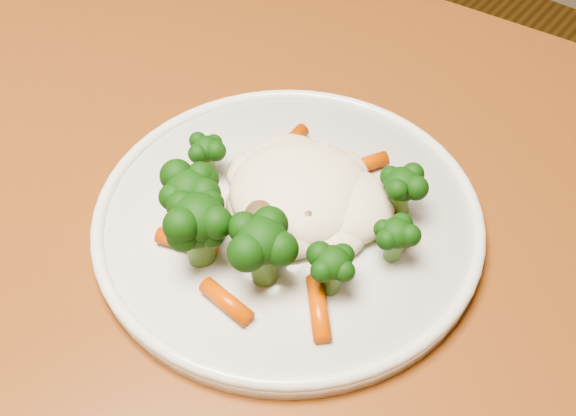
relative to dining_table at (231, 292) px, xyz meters
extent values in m
cube|color=brown|center=(0.00, 0.00, 0.09)|extent=(1.15, 0.81, 0.04)
cube|color=brown|center=(-0.51, 0.26, -0.28)|extent=(0.06, 0.06, 0.71)
cylinder|color=white|center=(0.05, 0.02, 0.12)|extent=(0.29, 0.29, 0.01)
ellipsoid|color=#F2E3C1|center=(0.05, 0.03, 0.15)|extent=(0.12, 0.11, 0.05)
ellipsoid|color=black|center=(0.00, -0.03, 0.15)|extent=(0.05, 0.05, 0.05)
ellipsoid|color=black|center=(0.03, -0.06, 0.15)|extent=(0.05, 0.05, 0.04)
ellipsoid|color=black|center=(0.07, -0.04, 0.15)|extent=(0.06, 0.06, 0.05)
ellipsoid|color=black|center=(0.12, -0.02, 0.14)|extent=(0.04, 0.04, 0.04)
ellipsoid|color=black|center=(0.13, 0.03, 0.14)|extent=(0.04, 0.04, 0.03)
ellipsoid|color=black|center=(0.12, 0.07, 0.14)|extent=(0.04, 0.04, 0.04)
ellipsoid|color=black|center=(-0.02, 0.01, 0.14)|extent=(0.04, 0.04, 0.03)
ellipsoid|color=black|center=(0.00, -0.03, 0.15)|extent=(0.05, 0.05, 0.04)
ellipsoid|color=black|center=(0.03, -0.05, 0.15)|extent=(0.06, 0.06, 0.05)
cylinder|color=#DC5305|center=(0.01, 0.07, 0.13)|extent=(0.01, 0.05, 0.01)
cylinder|color=#DC5305|center=(0.07, 0.09, 0.13)|extent=(0.03, 0.05, 0.01)
cylinder|color=#DC5305|center=(0.12, 0.05, 0.13)|extent=(0.05, 0.02, 0.01)
cylinder|color=#DC5305|center=(-0.01, -0.02, 0.13)|extent=(0.02, 0.04, 0.01)
cylinder|color=#DC5305|center=(0.02, -0.05, 0.13)|extent=(0.05, 0.02, 0.01)
cylinder|color=#DC5305|center=(0.07, -0.07, 0.13)|extent=(0.04, 0.02, 0.01)
cylinder|color=#DC5305|center=(0.12, -0.04, 0.13)|extent=(0.04, 0.04, 0.01)
cylinder|color=#DC5305|center=(0.07, 0.02, 0.14)|extent=(0.03, 0.04, 0.01)
ellipsoid|color=brown|center=(0.06, 0.03, 0.14)|extent=(0.03, 0.03, 0.02)
ellipsoid|color=brown|center=(0.07, 0.01, 0.14)|extent=(0.02, 0.02, 0.02)
ellipsoid|color=brown|center=(0.03, 0.02, 0.14)|extent=(0.02, 0.02, 0.02)
ellipsoid|color=brown|center=(0.05, -0.01, 0.14)|extent=(0.02, 0.02, 0.02)
cube|color=beige|center=(0.05, 0.06, 0.14)|extent=(0.02, 0.02, 0.01)
cube|color=beige|center=(0.07, 0.07, 0.14)|extent=(0.02, 0.02, 0.01)
cube|color=beige|center=(0.02, 0.05, 0.14)|extent=(0.02, 0.02, 0.01)
cube|color=beige|center=(0.04, 0.06, 0.14)|extent=(0.03, 0.03, 0.01)
camera|label=1|loc=(0.27, -0.27, 0.52)|focal=45.00mm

